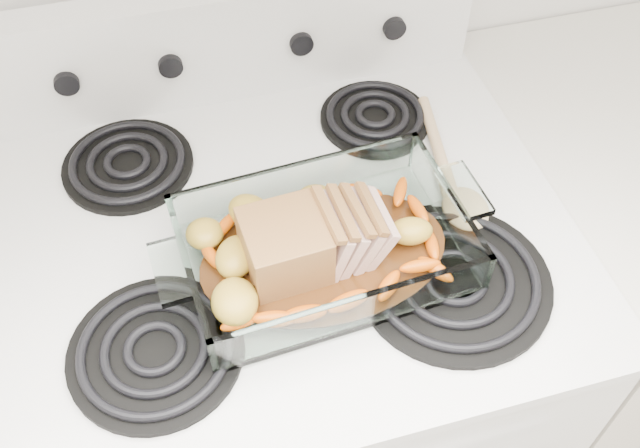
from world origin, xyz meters
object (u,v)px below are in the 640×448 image
object	(u,v)px
baking_dish	(324,250)
pork_roast	(304,241)
electric_range	(290,376)
counter_right	(606,301)

from	to	relation	value
baking_dish	pork_roast	size ratio (longest dim) A/B	1.90
electric_range	counter_right	size ratio (longest dim) A/B	1.20
pork_roast	counter_right	bearing A→B (deg)	4.58
counter_right	electric_range	bearing A→B (deg)	179.90
baking_dish	pork_roast	world-z (taller)	pork_roast
electric_range	baking_dish	bearing A→B (deg)	-65.48
electric_range	baking_dish	world-z (taller)	electric_range
counter_right	baking_dish	distance (m)	0.80
electric_range	counter_right	bearing A→B (deg)	-0.10
baking_dish	electric_range	bearing A→B (deg)	110.67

